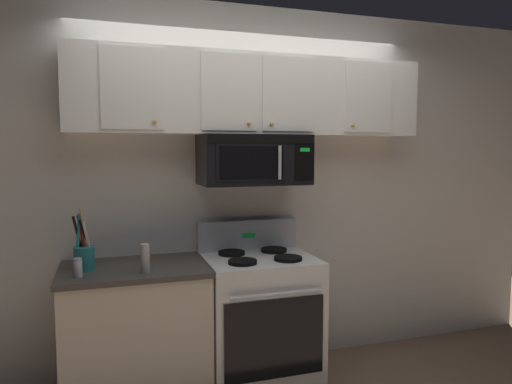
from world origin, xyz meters
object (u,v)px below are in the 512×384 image
Objects in this scene: utensil_crock_teal at (84,254)px; pepper_mill at (145,258)px; spice_jar at (147,252)px; stove_range at (259,317)px; salt_shaker at (78,268)px; over_range_microwave at (254,160)px.

utensil_crock_teal is 2.20× the size of pepper_mill.
spice_jar is (0.40, 0.20, -0.05)m from utensil_crock_teal.
stove_range reaches higher than pepper_mill.
spice_jar is (0.42, 0.36, -0.01)m from salt_shaker.
pepper_mill is 1.79× the size of spice_jar.
stove_range is 9.82× the size of salt_shaker.
pepper_mill is at bearing -167.12° from stove_range.
pepper_mill is at bearing -96.08° from spice_jar.
stove_range is 1.47× the size of over_range_microwave.
utensil_crock_teal is at bearing 80.18° from salt_shaker.
over_range_microwave is at bearing -6.01° from spice_jar.
spice_jar is at bearing 165.35° from stove_range.
over_range_microwave reaches higher than stove_range.
pepper_mill is (0.38, -0.02, 0.03)m from salt_shaker.
salt_shaker is 0.56m from spice_jar.
utensil_crock_teal reaches higher than salt_shaker.
over_range_microwave is 1.28m from utensil_crock_teal.
stove_range is 6.34× the size of pepper_mill.
stove_range is 2.88× the size of utensil_crock_teal.
utensil_crock_teal is at bearing -153.02° from spice_jar.
salt_shaker is at bearing -172.03° from stove_range.
pepper_mill is at bearing -2.37° from salt_shaker.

